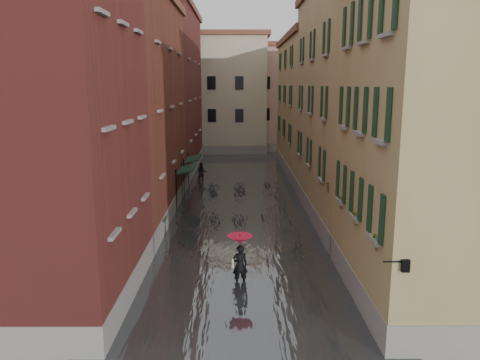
{
  "coord_description": "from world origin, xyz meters",
  "views": [
    {
      "loc": [
        -0.21,
        -17.97,
        7.82
      ],
      "look_at": [
        -0.08,
        5.6,
        3.0
      ],
      "focal_mm": 35.0,
      "sensor_mm": 36.0,
      "label": 1
    }
  ],
  "objects": [
    {
      "name": "ground",
      "position": [
        0.0,
        0.0,
        0.0
      ],
      "size": [
        120.0,
        120.0,
        0.0
      ],
      "primitive_type": "plane",
      "color": "#5A5A5C",
      "rests_on": "ground"
    },
    {
      "name": "floodwater",
      "position": [
        0.0,
        13.0,
        0.1
      ],
      "size": [
        10.0,
        60.0,
        0.2
      ],
      "primitive_type": "cube",
      "color": "#474B4F",
      "rests_on": "ground"
    },
    {
      "name": "building_left_near",
      "position": [
        -7.0,
        -2.0,
        6.5
      ],
      "size": [
        6.0,
        8.0,
        13.0
      ],
      "primitive_type": "cube",
      "color": "maroon",
      "rests_on": "ground"
    },
    {
      "name": "building_left_mid",
      "position": [
        -7.0,
        9.0,
        6.25
      ],
      "size": [
        6.0,
        14.0,
        12.5
      ],
      "primitive_type": "cube",
      "color": "maroon",
      "rests_on": "ground"
    },
    {
      "name": "building_left_far",
      "position": [
        -7.0,
        24.0,
        7.0
      ],
      "size": [
        6.0,
        16.0,
        14.0
      ],
      "primitive_type": "cube",
      "color": "maroon",
      "rests_on": "ground"
    },
    {
      "name": "building_right_near",
      "position": [
        7.0,
        -2.0,
        5.75
      ],
      "size": [
        6.0,
        8.0,
        11.5
      ],
      "primitive_type": "cube",
      "color": "olive",
      "rests_on": "ground"
    },
    {
      "name": "building_right_mid",
      "position": [
        7.0,
        9.0,
        6.5
      ],
      "size": [
        6.0,
        14.0,
        13.0
      ],
      "primitive_type": "cube",
      "color": "#9D825F",
      "rests_on": "ground"
    },
    {
      "name": "building_right_far",
      "position": [
        7.0,
        24.0,
        5.75
      ],
      "size": [
        6.0,
        16.0,
        11.5
      ],
      "primitive_type": "cube",
      "color": "olive",
      "rests_on": "ground"
    },
    {
      "name": "building_end_cream",
      "position": [
        -3.0,
        38.0,
        6.5
      ],
      "size": [
        12.0,
        9.0,
        13.0
      ],
      "primitive_type": "cube",
      "color": "#BAB294",
      "rests_on": "ground"
    },
    {
      "name": "building_end_pink",
      "position": [
        6.0,
        40.0,
        6.0
      ],
      "size": [
        10.0,
        9.0,
        12.0
      ],
      "primitive_type": "cube",
      "color": "tan",
      "rests_on": "ground"
    },
    {
      "name": "awning_near",
      "position": [
        -3.49,
        11.35,
        2.47
      ],
      "size": [
        1.09,
        2.97,
        2.8
      ],
      "color": "black",
      "rests_on": "ground"
    },
    {
      "name": "awning_far",
      "position": [
        -3.48,
        15.51,
        2.47
      ],
      "size": [
        1.09,
        3.11,
        2.8
      ],
      "color": "black",
      "rests_on": "ground"
    },
    {
      "name": "wall_lantern",
      "position": [
        4.33,
        -6.0,
        3.01
      ],
      "size": [
        0.71,
        0.22,
        0.35
      ],
      "color": "black",
      "rests_on": "ground"
    },
    {
      "name": "window_planters",
      "position": [
        4.12,
        0.42,
        3.51
      ],
      "size": [
        0.59,
        10.73,
        0.84
      ],
      "color": "maroon",
      "rests_on": "ground"
    },
    {
      "name": "pedestrian_main",
      "position": [
        -0.12,
        -0.62,
        1.29
      ],
      "size": [
        1.04,
        1.04,
        2.06
      ],
      "color": "black",
      "rests_on": "ground"
    },
    {
      "name": "pedestrian_far",
      "position": [
        -3.11,
        19.21,
        0.83
      ],
      "size": [
        0.87,
        0.71,
        1.65
      ],
      "primitive_type": "imported",
      "rotation": [
        0.0,
        0.0,
        0.11
      ],
      "color": "black",
      "rests_on": "ground"
    }
  ]
}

